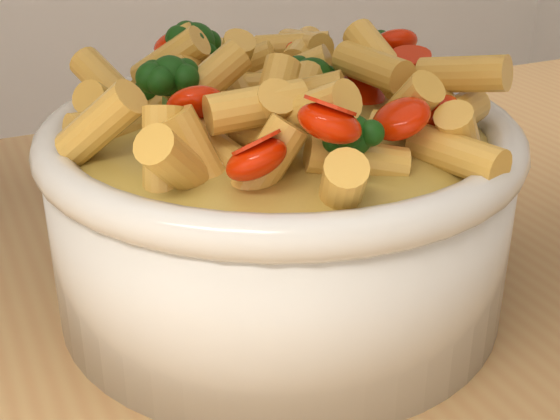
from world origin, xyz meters
name	(u,v)px	position (x,y,z in m)	size (l,w,h in m)	color
serving_bowl	(280,208)	(0.02, 0.05, 0.96)	(0.26, 0.26, 0.11)	silver
pasta_salad	(280,89)	(0.02, 0.05, 1.03)	(0.21, 0.21, 0.05)	#F2BA4C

